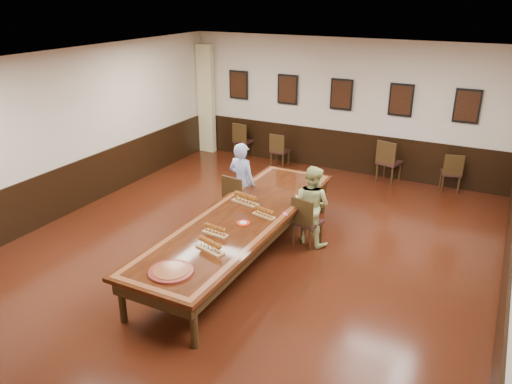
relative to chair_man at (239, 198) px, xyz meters
The scene contains 23 objects.
floor 1.46m from the chair_man, 58.46° to the right, with size 8.00×10.00×0.02m, color black.
ceiling 3.04m from the chair_man, 58.46° to the right, with size 8.00×10.00×0.02m, color white.
wall_back 4.06m from the chair_man, 79.45° to the left, with size 8.00×0.02×3.20m, color beige.
wall_left 3.67m from the chair_man, 160.50° to the right, with size 0.02×10.00×3.20m, color beige.
chair_man is the anchor object (origin of this frame).
chair_woman 1.54m from the chair_man, ahead, with size 0.43×0.47×0.92m, color black, non-canonical shape.
spare_chair_a 4.10m from the chair_man, 117.16° to the left, with size 0.44×0.48×0.95m, color black, non-canonical shape.
spare_chair_b 3.46m from the chair_man, 101.43° to the left, with size 0.41×0.44×0.87m, color black, non-canonical shape.
spare_chair_c 4.11m from the chair_man, 60.10° to the left, with size 0.47×0.52×1.01m, color black, non-canonical shape.
spare_chair_d 4.98m from the chair_man, 46.71° to the left, with size 0.41×0.45×0.89m, color black, non-canonical shape.
person_man 0.31m from the chair_man, 81.72° to the left, with size 0.57×0.38×1.57m, color #556ED4.
person_woman 1.57m from the chair_man, ahead, with size 0.71×0.56×1.44m, color #C3CA7E.
pink_phone 1.55m from the chair_man, 30.32° to the right, with size 0.06×0.13×0.01m, color #D3467D.
curtain 4.84m from the chair_man, 129.71° to the left, with size 0.45×0.18×2.90m, color beige.
wainscoting 1.37m from the chair_man, 58.46° to the right, with size 8.00×10.00×1.00m.
conference_table 1.37m from the chair_man, 58.46° to the right, with size 1.40×5.00×0.76m.
posters 4.09m from the chair_man, 79.25° to the left, with size 6.14×0.04×0.74m.
flight_a 0.92m from the chair_man, 52.95° to the right, with size 0.54×0.26×0.19m.
flight_b 1.49m from the chair_man, 44.18° to the right, with size 0.43×0.23×0.16m.
flight_c 2.07m from the chair_man, 70.96° to the right, with size 0.44×0.17×0.16m.
flight_d 2.58m from the chair_man, 70.07° to the right, with size 0.50×0.28×0.18m.
red_plate_grp 1.68m from the chair_man, 58.31° to the right, with size 0.22×0.22×0.03m.
carved_platter 3.25m from the chair_man, 76.84° to the right, with size 0.66×0.66×0.05m.
Camera 1 is at (3.62, -6.53, 4.22)m, focal length 35.00 mm.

